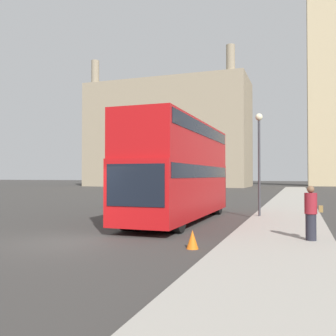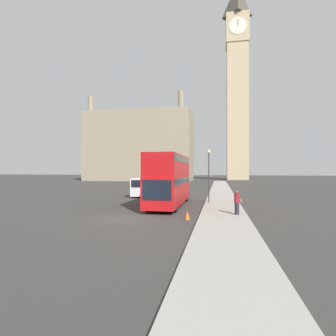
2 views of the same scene
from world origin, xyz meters
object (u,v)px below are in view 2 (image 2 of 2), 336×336
Objects in this scene: red_double_decker_bus at (170,178)px; parked_sedan at (169,184)px; white_van at (144,187)px; pedestrian at (237,203)px; street_lamp at (209,167)px; clock_tower at (237,79)px.

parked_sedan is (-4.56, 24.10, -1.90)m from red_double_decker_bus.
pedestrian is (10.45, -12.41, -0.24)m from white_van.
red_double_decker_bus is at bearing -58.85° from white_van.
street_lamp is 1.09× the size of parked_sedan.
street_lamp is at bearing 108.35° from pedestrian.
parked_sedan is (-10.29, 28.70, -0.31)m from pedestrian.
parked_sedan is (-8.07, 21.99, -2.90)m from street_lamp.
street_lamp is at bearing 31.11° from red_double_decker_bus.
white_van is 1.00× the size of street_lamp.
red_double_decker_bus is 4.21m from street_lamp.
red_double_decker_bus is at bearing 141.27° from pedestrian.
pedestrian is 7.53m from street_lamp.
pedestrian is (-4.97, -72.97, -33.62)m from clock_tower.
red_double_decker_bus reaches higher than parked_sedan.
street_lamp is (3.51, 2.12, 1.00)m from red_double_decker_bus.
red_double_decker_bus is 2.02× the size of street_lamp.
clock_tower is 13.12× the size of street_lamp.
clock_tower reaches higher than pedestrian.
pedestrian is at bearing -38.73° from red_double_decker_bus.
clock_tower is at bearing 83.80° from street_lamp.
clock_tower is 76.26m from red_double_decker_bus.
white_van is 10.27m from street_lamp.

